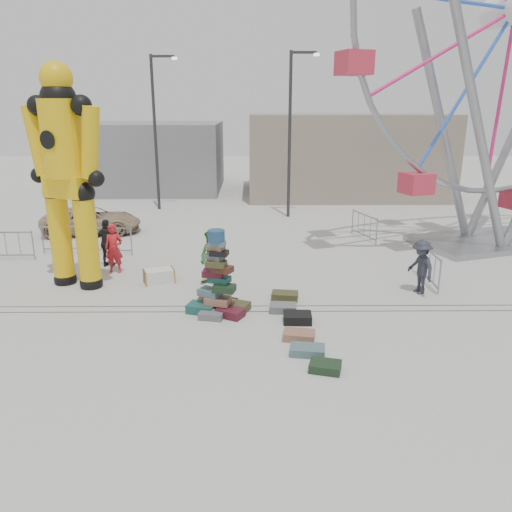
{
  "coord_description": "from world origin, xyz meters",
  "views": [
    {
      "loc": [
        1.12,
        -12.24,
        5.51
      ],
      "look_at": [
        1.24,
        1.83,
        1.25
      ],
      "focal_mm": 35.0,
      "sensor_mm": 36.0,
      "label": 1
    }
  ],
  "objects_px": {
    "lamp_post_left": "(156,126)",
    "barricade_dummy_c": "(106,240)",
    "barricade_wheel_front": "(429,267)",
    "pedestrian_red": "(114,249)",
    "steamer_trunk": "(159,276)",
    "pedestrian_black": "(107,243)",
    "suitcase_tower": "(218,290)",
    "pedestrian_green": "(212,259)",
    "parked_suv": "(92,220)",
    "ferris_wheel": "(511,43)",
    "lamp_post_right": "(292,127)",
    "barricade_dummy_a": "(6,246)",
    "barricade_wheel_back": "(364,226)",
    "pedestrian_grey": "(421,267)",
    "barricade_dummy_b": "(69,239)",
    "crash_test_dummy": "(66,170)"
  },
  "relations": [
    {
      "from": "lamp_post_right",
      "to": "suitcase_tower",
      "type": "bearing_deg",
      "value": -103.23
    },
    {
      "from": "suitcase_tower",
      "to": "parked_suv",
      "type": "xyz_separation_m",
      "value": [
        -6.21,
        8.95,
        -0.07
      ]
    },
    {
      "from": "lamp_post_left",
      "to": "barricade_wheel_front",
      "type": "height_order",
      "value": "lamp_post_left"
    },
    {
      "from": "barricade_wheel_back",
      "to": "pedestrian_green",
      "type": "xyz_separation_m",
      "value": [
        -6.07,
        -5.75,
        0.34
      ]
    },
    {
      "from": "suitcase_tower",
      "to": "pedestrian_black",
      "type": "bearing_deg",
      "value": 155.39
    },
    {
      "from": "barricade_dummy_b",
      "to": "barricade_wheel_back",
      "type": "distance_m",
      "value": 12.05
    },
    {
      "from": "suitcase_tower",
      "to": "pedestrian_green",
      "type": "xyz_separation_m",
      "value": [
        -0.32,
        2.12,
        0.23
      ]
    },
    {
      "from": "pedestrian_green",
      "to": "lamp_post_right",
      "type": "bearing_deg",
      "value": 111.44
    },
    {
      "from": "parked_suv",
      "to": "pedestrian_black",
      "type": "bearing_deg",
      "value": -165.12
    },
    {
      "from": "pedestrian_red",
      "to": "pedestrian_black",
      "type": "height_order",
      "value": "pedestrian_black"
    },
    {
      "from": "barricade_dummy_c",
      "to": "pedestrian_red",
      "type": "relative_size",
      "value": 1.19
    },
    {
      "from": "ferris_wheel",
      "to": "barricade_wheel_back",
      "type": "height_order",
      "value": "ferris_wheel"
    },
    {
      "from": "pedestrian_black",
      "to": "pedestrian_grey",
      "type": "bearing_deg",
      "value": 170.39
    },
    {
      "from": "barricade_wheel_front",
      "to": "pedestrian_red",
      "type": "bearing_deg",
      "value": 84.6
    },
    {
      "from": "suitcase_tower",
      "to": "pedestrian_green",
      "type": "height_order",
      "value": "suitcase_tower"
    },
    {
      "from": "lamp_post_left",
      "to": "parked_suv",
      "type": "relative_size",
      "value": 1.88
    },
    {
      "from": "barricade_dummy_a",
      "to": "pedestrian_black",
      "type": "distance_m",
      "value": 4.09
    },
    {
      "from": "barricade_wheel_front",
      "to": "barricade_wheel_back",
      "type": "relative_size",
      "value": 1.0
    },
    {
      "from": "lamp_post_left",
      "to": "barricade_wheel_front",
      "type": "relative_size",
      "value": 4.0
    },
    {
      "from": "lamp_post_left",
      "to": "pedestrian_grey",
      "type": "xyz_separation_m",
      "value": [
        10.13,
        -12.98,
        -3.65
      ]
    },
    {
      "from": "suitcase_tower",
      "to": "crash_test_dummy",
      "type": "xyz_separation_m",
      "value": [
        -4.61,
        2.2,
        3.0
      ]
    },
    {
      "from": "pedestrian_black",
      "to": "barricade_dummy_b",
      "type": "bearing_deg",
      "value": -35.44
    },
    {
      "from": "steamer_trunk",
      "to": "barricade_wheel_back",
      "type": "bearing_deg",
      "value": 14.29
    },
    {
      "from": "steamer_trunk",
      "to": "pedestrian_black",
      "type": "relative_size",
      "value": 0.56
    },
    {
      "from": "suitcase_tower",
      "to": "pedestrian_red",
      "type": "bearing_deg",
      "value": 157.47
    },
    {
      "from": "barricade_dummy_a",
      "to": "pedestrian_black",
      "type": "bearing_deg",
      "value": -11.98
    },
    {
      "from": "barricade_wheel_back",
      "to": "pedestrian_grey",
      "type": "relative_size",
      "value": 1.2
    },
    {
      "from": "suitcase_tower",
      "to": "ferris_wheel",
      "type": "xyz_separation_m",
      "value": [
        10.53,
        6.94,
        7.05
      ]
    },
    {
      "from": "pedestrian_red",
      "to": "pedestrian_black",
      "type": "relative_size",
      "value": 0.99
    },
    {
      "from": "ferris_wheel",
      "to": "parked_suv",
      "type": "distance_m",
      "value": 18.3
    },
    {
      "from": "lamp_post_right",
      "to": "pedestrian_red",
      "type": "bearing_deg",
      "value": -126.79
    },
    {
      "from": "ferris_wheel",
      "to": "pedestrian_green",
      "type": "relative_size",
      "value": 8.81
    },
    {
      "from": "pedestrian_red",
      "to": "barricade_wheel_back",
      "type": "bearing_deg",
      "value": 26.89
    },
    {
      "from": "barricade_dummy_c",
      "to": "lamp_post_right",
      "type": "bearing_deg",
      "value": 49.27
    },
    {
      "from": "lamp_post_left",
      "to": "steamer_trunk",
      "type": "height_order",
      "value": "lamp_post_left"
    },
    {
      "from": "suitcase_tower",
      "to": "steamer_trunk",
      "type": "bearing_deg",
      "value": 151.02
    },
    {
      "from": "barricade_dummy_c",
      "to": "barricade_wheel_front",
      "type": "distance_m",
      "value": 11.76
    },
    {
      "from": "lamp_post_left",
      "to": "barricade_dummy_b",
      "type": "distance_m",
      "value": 9.64
    },
    {
      "from": "suitcase_tower",
      "to": "pedestrian_green",
      "type": "relative_size",
      "value": 1.32
    },
    {
      "from": "barricade_wheel_back",
      "to": "pedestrian_black",
      "type": "height_order",
      "value": "pedestrian_black"
    },
    {
      "from": "pedestrian_black",
      "to": "parked_suv",
      "type": "xyz_separation_m",
      "value": [
        -2.06,
        4.81,
        -0.26
      ]
    },
    {
      "from": "crash_test_dummy",
      "to": "pedestrian_red",
      "type": "distance_m",
      "value": 3.21
    },
    {
      "from": "lamp_post_left",
      "to": "barricade_dummy_c",
      "type": "height_order",
      "value": "lamp_post_left"
    },
    {
      "from": "crash_test_dummy",
      "to": "barricade_wheel_back",
      "type": "distance_m",
      "value": 12.21
    },
    {
      "from": "barricade_dummy_b",
      "to": "barricade_wheel_front",
      "type": "height_order",
      "value": "same"
    },
    {
      "from": "barricade_dummy_c",
      "to": "pedestrian_black",
      "type": "distance_m",
      "value": 1.61
    },
    {
      "from": "lamp_post_left",
      "to": "barricade_dummy_c",
      "type": "relative_size",
      "value": 4.0
    },
    {
      "from": "pedestrian_grey",
      "to": "barricade_wheel_back",
      "type": "bearing_deg",
      "value": 164.89
    },
    {
      "from": "lamp_post_right",
      "to": "barricade_dummy_b",
      "type": "distance_m",
      "value": 11.84
    },
    {
      "from": "pedestrian_green",
      "to": "barricade_dummy_c",
      "type": "bearing_deg",
      "value": 179.69
    }
  ]
}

